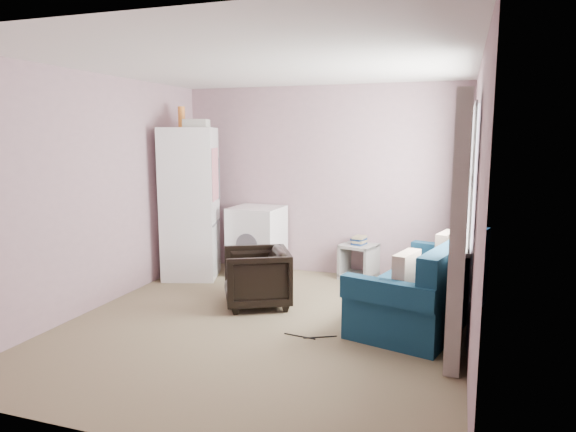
% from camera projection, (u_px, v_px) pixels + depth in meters
% --- Properties ---
extents(room, '(3.84, 4.24, 2.54)m').
position_uv_depth(room, '(265.00, 199.00, 4.88)').
color(room, '#817254').
rests_on(room, ground).
extents(armchair, '(0.88, 0.90, 0.70)m').
position_uv_depth(armchair, '(257.00, 275.00, 5.59)').
color(armchair, black).
rests_on(armchair, ground).
extents(fridge, '(0.84, 0.84, 2.22)m').
position_uv_depth(fridge, '(190.00, 202.00, 6.67)').
color(fridge, white).
rests_on(fridge, ground).
extents(washing_machine, '(0.66, 0.67, 0.91)m').
position_uv_depth(washing_machine, '(257.00, 239.00, 6.87)').
color(washing_machine, white).
rests_on(washing_machine, ground).
extents(side_table, '(0.51, 0.51, 0.57)m').
position_uv_depth(side_table, '(359.00, 259.00, 6.67)').
color(side_table, gray).
rests_on(side_table, ground).
extents(sofa, '(1.33, 2.07, 0.85)m').
position_uv_depth(sofa, '(428.00, 290.00, 5.15)').
color(sofa, navy).
rests_on(sofa, ground).
extents(window_dressing, '(0.17, 2.62, 2.18)m').
position_uv_depth(window_dressing, '(460.00, 212.00, 4.99)').
color(window_dressing, white).
rests_on(window_dressing, ground).
extents(floor_cables, '(0.49, 0.16, 0.01)m').
position_uv_depth(floor_cables, '(310.00, 337.00, 4.75)').
color(floor_cables, black).
rests_on(floor_cables, ground).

